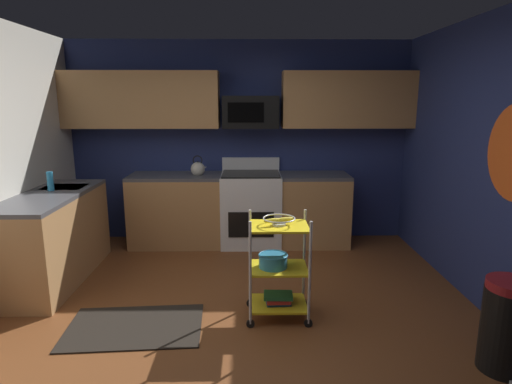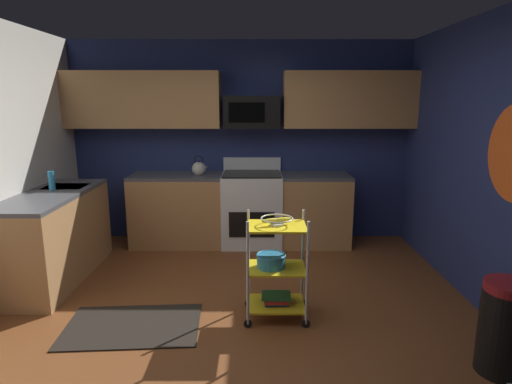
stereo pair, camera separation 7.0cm
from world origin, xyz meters
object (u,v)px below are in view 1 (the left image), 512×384
(oven_range, at_px, (251,208))
(fruit_bowl, at_px, (279,220))
(rolling_cart, at_px, (278,268))
(dish_soap_bottle, at_px, (50,181))
(kettle, at_px, (198,169))
(mixing_bowl_large, at_px, (273,260))
(trash_can, at_px, (507,326))
(microwave, at_px, (251,112))
(book_stack, at_px, (278,298))

(oven_range, height_order, fruit_bowl, oven_range)
(rolling_cart, distance_m, dish_soap_bottle, 2.59)
(oven_range, height_order, kettle, kettle)
(rolling_cart, height_order, mixing_bowl_large, rolling_cart)
(dish_soap_bottle, bearing_deg, trash_can, -24.51)
(mixing_bowl_large, distance_m, trash_can, 1.76)
(fruit_bowl, relative_size, kettle, 1.03)
(dish_soap_bottle, height_order, trash_can, dish_soap_bottle)
(microwave, relative_size, fruit_bowl, 2.57)
(book_stack, bearing_deg, dish_soap_bottle, 156.91)
(oven_range, distance_m, dish_soap_bottle, 2.37)
(oven_range, bearing_deg, rolling_cart, -83.36)
(oven_range, bearing_deg, trash_can, -57.14)
(book_stack, distance_m, dish_soap_bottle, 2.66)
(oven_range, height_order, dish_soap_bottle, dish_soap_bottle)
(mixing_bowl_large, bearing_deg, trash_can, -25.93)
(mixing_bowl_large, bearing_deg, rolling_cart, 0.00)
(oven_range, height_order, book_stack, oven_range)
(oven_range, relative_size, microwave, 1.57)
(rolling_cart, height_order, kettle, kettle)
(microwave, relative_size, book_stack, 2.75)
(microwave, xyz_separation_m, kettle, (-0.67, -0.11, -0.70))
(microwave, relative_size, rolling_cart, 0.77)
(microwave, distance_m, kettle, 0.98)
(oven_range, distance_m, book_stack, 1.99)
(microwave, xyz_separation_m, mixing_bowl_large, (0.18, -2.05, -1.18))
(oven_range, bearing_deg, kettle, -179.67)
(mixing_bowl_large, xyz_separation_m, book_stack, (0.05, 0.00, -0.35))
(dish_soap_bottle, bearing_deg, oven_range, 24.58)
(mixing_bowl_large, bearing_deg, oven_range, 95.29)
(kettle, bearing_deg, rolling_cart, -65.21)
(microwave, height_order, book_stack, microwave)
(microwave, bearing_deg, oven_range, -89.74)
(oven_range, height_order, microwave, microwave)
(oven_range, bearing_deg, dish_soap_bottle, -155.42)
(mixing_bowl_large, bearing_deg, book_stack, 0.00)
(rolling_cart, bearing_deg, oven_range, 96.64)
(fruit_bowl, xyz_separation_m, mixing_bowl_large, (-0.05, -0.00, -0.36))
(fruit_bowl, distance_m, kettle, 2.15)
(fruit_bowl, relative_size, trash_can, 0.41)
(microwave, bearing_deg, trash_can, -58.11)
(fruit_bowl, distance_m, mixing_bowl_large, 0.36)
(dish_soap_bottle, bearing_deg, rolling_cart, -23.09)
(dish_soap_bottle, bearing_deg, kettle, 33.84)
(book_stack, height_order, kettle, kettle)
(rolling_cart, relative_size, dish_soap_bottle, 4.57)
(fruit_bowl, bearing_deg, mixing_bowl_large, -180.00)
(kettle, bearing_deg, trash_can, -48.18)
(kettle, bearing_deg, dish_soap_bottle, -146.16)
(oven_range, relative_size, kettle, 4.17)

